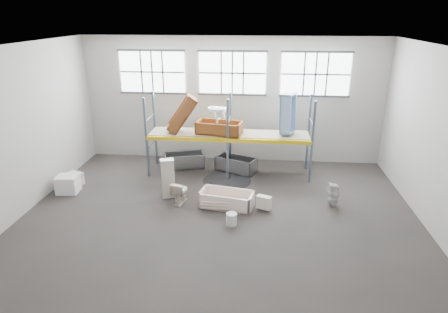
# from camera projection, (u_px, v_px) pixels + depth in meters

# --- Properties ---
(floor) EXTENTS (12.00, 10.00, 0.10)m
(floor) POSITION_uv_depth(u_px,v_px,m) (219.00, 218.00, 11.70)
(floor) COLOR #413A37
(floor) RESTS_ON ground
(ceiling) EXTENTS (12.00, 10.00, 0.10)m
(ceiling) POSITION_uv_depth(u_px,v_px,m) (218.00, 45.00, 9.91)
(ceiling) COLOR silver
(ceiling) RESTS_ON ground
(wall_back) EXTENTS (12.00, 0.10, 5.00)m
(wall_back) POSITION_uv_depth(u_px,v_px,m) (232.00, 100.00, 15.51)
(wall_back) COLOR #A5A199
(wall_back) RESTS_ON ground
(wall_front) EXTENTS (12.00, 0.10, 5.00)m
(wall_front) POSITION_uv_depth(u_px,v_px,m) (185.00, 236.00, 6.10)
(wall_front) COLOR #B4AFA6
(wall_front) RESTS_ON ground
(wall_left) EXTENTS (0.10, 10.00, 5.00)m
(wall_left) POSITION_uv_depth(u_px,v_px,m) (15.00, 133.00, 11.34)
(wall_left) COLOR #B3AEA5
(wall_left) RESTS_ON ground
(wall_right) EXTENTS (0.10, 10.00, 5.00)m
(wall_right) POSITION_uv_depth(u_px,v_px,m) (444.00, 145.00, 10.27)
(wall_right) COLOR #ACA79F
(wall_right) RESTS_ON ground
(window_left) EXTENTS (2.60, 0.04, 1.60)m
(window_left) POSITION_uv_depth(u_px,v_px,m) (152.00, 72.00, 15.30)
(window_left) COLOR white
(window_left) RESTS_ON wall_back
(window_mid) EXTENTS (2.60, 0.04, 1.60)m
(window_mid) POSITION_uv_depth(u_px,v_px,m) (232.00, 73.00, 15.02)
(window_mid) COLOR white
(window_mid) RESTS_ON wall_back
(window_right) EXTENTS (2.60, 0.04, 1.60)m
(window_right) POSITION_uv_depth(u_px,v_px,m) (315.00, 74.00, 14.74)
(window_right) COLOR white
(window_right) RESTS_ON wall_back
(rack_upright_la) EXTENTS (0.08, 0.08, 3.00)m
(rack_upright_la) POSITION_uv_depth(u_px,v_px,m) (146.00, 138.00, 14.12)
(rack_upright_la) COLOR slate
(rack_upright_la) RESTS_ON floor
(rack_upright_lb) EXTENTS (0.08, 0.08, 3.00)m
(rack_upright_lb) POSITION_uv_depth(u_px,v_px,m) (155.00, 129.00, 15.24)
(rack_upright_lb) COLOR slate
(rack_upright_lb) RESTS_ON floor
(rack_upright_ma) EXTENTS (0.08, 0.08, 3.00)m
(rack_upright_ma) POSITION_uv_depth(u_px,v_px,m) (228.00, 140.00, 13.86)
(rack_upright_ma) COLOR slate
(rack_upright_ma) RESTS_ON floor
(rack_upright_mb) EXTENTS (0.08, 0.08, 3.00)m
(rack_upright_mb) POSITION_uv_depth(u_px,v_px,m) (230.00, 131.00, 14.98)
(rack_upright_mb) COLOR slate
(rack_upright_mb) RESTS_ON floor
(rack_upright_ra) EXTENTS (0.08, 0.08, 3.00)m
(rack_upright_ra) POSITION_uv_depth(u_px,v_px,m) (312.00, 143.00, 13.59)
(rack_upright_ra) COLOR slate
(rack_upright_ra) RESTS_ON floor
(rack_upright_rb) EXTENTS (0.08, 0.08, 3.00)m
(rack_upright_rb) POSITION_uv_depth(u_px,v_px,m) (308.00, 133.00, 14.71)
(rack_upright_rb) COLOR slate
(rack_upright_rb) RESTS_ON floor
(rack_beam_front) EXTENTS (6.00, 0.10, 0.14)m
(rack_beam_front) POSITION_uv_depth(u_px,v_px,m) (228.00, 140.00, 13.86)
(rack_beam_front) COLOR yellow
(rack_beam_front) RESTS_ON floor
(rack_beam_back) EXTENTS (6.00, 0.10, 0.14)m
(rack_beam_back) POSITION_uv_depth(u_px,v_px,m) (230.00, 131.00, 14.98)
(rack_beam_back) COLOR yellow
(rack_beam_back) RESTS_ON floor
(shelf_deck) EXTENTS (5.90, 1.10, 0.03)m
(shelf_deck) POSITION_uv_depth(u_px,v_px,m) (229.00, 133.00, 14.39)
(shelf_deck) COLOR gray
(shelf_deck) RESTS_ON floor
(wet_patch) EXTENTS (1.80, 1.80, 0.00)m
(wet_patch) POSITION_uv_depth(u_px,v_px,m) (227.00, 180.00, 14.20)
(wet_patch) COLOR black
(wet_patch) RESTS_ON floor
(bathtub_beige) EXTENTS (1.82, 1.11, 0.50)m
(bathtub_beige) POSITION_uv_depth(u_px,v_px,m) (227.00, 199.00, 12.25)
(bathtub_beige) COLOR #F9DECE
(bathtub_beige) RESTS_ON floor
(cistern_spare) EXTENTS (0.48, 0.36, 0.42)m
(cistern_spare) POSITION_uv_depth(u_px,v_px,m) (264.00, 202.00, 11.97)
(cistern_spare) COLOR silver
(cistern_spare) RESTS_ON bathtub_beige
(sink_in_tub) EXTENTS (0.50, 0.50, 0.16)m
(sink_in_tub) POSITION_uv_depth(u_px,v_px,m) (231.00, 204.00, 12.15)
(sink_in_tub) COLOR beige
(sink_in_tub) RESTS_ON bathtub_beige
(toilet_beige) EXTENTS (0.57, 0.81, 0.74)m
(toilet_beige) POSITION_uv_depth(u_px,v_px,m) (180.00, 192.00, 12.47)
(toilet_beige) COLOR beige
(toilet_beige) RESTS_ON floor
(cistern_tall) EXTENTS (0.50, 0.39, 1.34)m
(cistern_tall) POSITION_uv_depth(u_px,v_px,m) (168.00, 178.00, 12.73)
(cistern_tall) COLOR beige
(cistern_tall) RESTS_ON floor
(toilet_white) EXTENTS (0.43, 0.42, 0.79)m
(toilet_white) POSITION_uv_depth(u_px,v_px,m) (334.00, 195.00, 12.20)
(toilet_white) COLOR silver
(toilet_white) RESTS_ON floor
(steel_tub_left) EXTENTS (1.70, 1.16, 0.57)m
(steel_tub_left) POSITION_uv_depth(u_px,v_px,m) (184.00, 160.00, 15.35)
(steel_tub_left) COLOR #9CA0A4
(steel_tub_left) RESTS_ON floor
(steel_tub_right) EXTENTS (1.70, 1.29, 0.57)m
(steel_tub_right) POSITION_uv_depth(u_px,v_px,m) (236.00, 164.00, 14.98)
(steel_tub_right) COLOR #A5A7AD
(steel_tub_right) RESTS_ON floor
(rust_tub_flat) EXTENTS (1.78, 1.07, 0.47)m
(rust_tub_flat) POSITION_uv_depth(u_px,v_px,m) (219.00, 128.00, 14.22)
(rust_tub_flat) COLOR #9C571F
(rust_tub_flat) RESTS_ON shelf_deck
(rust_tub_tilted) EXTENTS (1.30, 0.91, 1.45)m
(rust_tub_tilted) POSITION_uv_depth(u_px,v_px,m) (182.00, 114.00, 14.25)
(rust_tub_tilted) COLOR brown
(rust_tub_tilted) RESTS_ON shelf_deck
(sink_on_shelf) EXTENTS (0.79, 0.70, 0.59)m
(sink_on_shelf) POSITION_uv_depth(u_px,v_px,m) (217.00, 122.00, 13.91)
(sink_on_shelf) COLOR white
(sink_on_shelf) RESTS_ON rust_tub_flat
(blue_tub_upright) EXTENTS (0.68, 0.81, 1.47)m
(blue_tub_upright) POSITION_uv_depth(u_px,v_px,m) (288.00, 113.00, 13.91)
(blue_tub_upright) COLOR #7CA0CB
(blue_tub_upright) RESTS_ON shelf_deck
(bucket) EXTENTS (0.35, 0.35, 0.37)m
(bucket) POSITION_uv_depth(u_px,v_px,m) (231.00, 219.00, 11.18)
(bucket) COLOR beige
(bucket) RESTS_ON floor
(carton_near) EXTENTS (0.75, 0.66, 0.60)m
(carton_near) POSITION_uv_depth(u_px,v_px,m) (68.00, 184.00, 13.20)
(carton_near) COLOR white
(carton_near) RESTS_ON floor
(carton_far) EXTENTS (0.70, 0.70, 0.45)m
(carton_far) POSITION_uv_depth(u_px,v_px,m) (73.00, 179.00, 13.75)
(carton_far) COLOR silver
(carton_far) RESTS_ON floor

